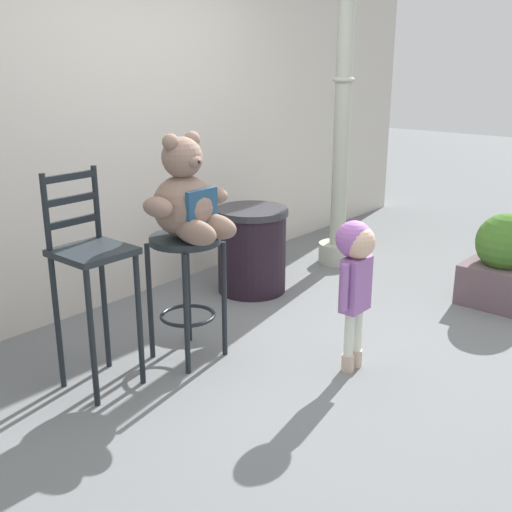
% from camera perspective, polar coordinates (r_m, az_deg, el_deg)
% --- Properties ---
extents(ground_plane, '(24.00, 24.00, 0.00)m').
position_cam_1_polar(ground_plane, '(3.90, 6.19, -9.15)').
color(ground_plane, slate).
extents(building_wall, '(7.70, 0.30, 3.13)m').
position_cam_1_polar(building_wall, '(4.79, -12.70, 14.98)').
color(building_wall, beige).
rests_on(building_wall, ground_plane).
extents(bar_stool_with_teddy, '(0.42, 0.42, 0.77)m').
position_cam_1_polar(bar_stool_with_teddy, '(3.70, -6.41, -1.35)').
color(bar_stool_with_teddy, '#1F262B').
rests_on(bar_stool_with_teddy, ground_plane).
extents(teddy_bear, '(0.56, 0.50, 0.60)m').
position_cam_1_polar(teddy_bear, '(3.57, -6.33, 5.15)').
color(teddy_bear, '#846A5B').
rests_on(teddy_bear, bar_stool_with_teddy).
extents(child_walking, '(0.28, 0.23, 0.90)m').
position_cam_1_polar(child_walking, '(3.54, 9.09, -0.71)').
color(child_walking, '#C2AA95').
rests_on(child_walking, ground_plane).
extents(trash_bin, '(0.56, 0.56, 0.66)m').
position_cam_1_polar(trash_bin, '(4.83, -0.39, 0.59)').
color(trash_bin, black).
rests_on(trash_bin, ground_plane).
extents(lamppost, '(0.32, 0.32, 2.73)m').
position_cam_1_polar(lamppost, '(5.42, 7.80, 10.31)').
color(lamppost, '#A6AC9B').
rests_on(lamppost, ground_plane).
extents(bar_chair_empty, '(0.37, 0.37, 1.20)m').
position_cam_1_polar(bar_chair_empty, '(3.43, -14.84, -1.00)').
color(bar_chair_empty, '#1F262B').
rests_on(bar_chair_empty, ground_plane).
extents(planter_with_shrub, '(0.51, 0.51, 0.68)m').
position_cam_1_polar(planter_with_shrub, '(4.94, 21.71, -0.58)').
color(planter_with_shrub, '#5D4A50').
rests_on(planter_with_shrub, ground_plane).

